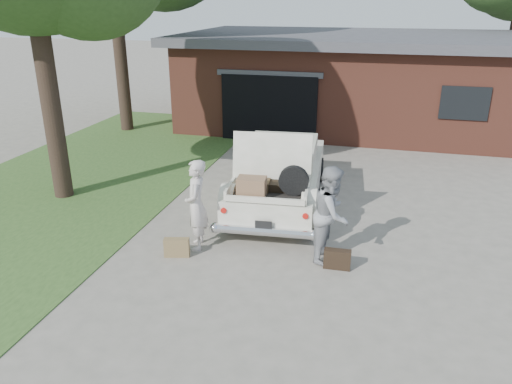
# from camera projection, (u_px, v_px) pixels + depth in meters

# --- Properties ---
(ground) EXTENTS (90.00, 90.00, 0.00)m
(ground) POSITION_uv_depth(u_px,v_px,m) (248.00, 258.00, 9.33)
(ground) COLOR gray
(ground) RESTS_ON ground
(grass_strip) EXTENTS (6.00, 16.00, 0.02)m
(grass_strip) POSITION_uv_depth(u_px,v_px,m) (80.00, 179.00, 13.33)
(grass_strip) COLOR #2D4C1E
(grass_strip) RESTS_ON ground
(house) EXTENTS (12.80, 7.80, 3.30)m
(house) POSITION_uv_depth(u_px,v_px,m) (354.00, 79.00, 18.82)
(house) COLOR brown
(house) RESTS_ON ground
(sedan) EXTENTS (2.31, 5.05, 2.03)m
(sedan) POSITION_uv_depth(u_px,v_px,m) (280.00, 174.00, 11.59)
(sedan) COLOR white
(sedan) RESTS_ON ground
(woman_left) EXTENTS (0.60, 0.74, 1.77)m
(woman_left) POSITION_uv_depth(u_px,v_px,m) (196.00, 205.00, 9.44)
(woman_left) COLOR beige
(woman_left) RESTS_ON ground
(woman_right) EXTENTS (0.79, 0.95, 1.80)m
(woman_right) POSITION_uv_depth(u_px,v_px,m) (332.00, 214.00, 9.02)
(woman_right) COLOR gray
(woman_right) RESTS_ON ground
(suitcase_left) EXTENTS (0.49, 0.26, 0.36)m
(suitcase_left) POSITION_uv_depth(u_px,v_px,m) (177.00, 247.00, 9.34)
(suitcase_left) COLOR olive
(suitcase_left) RESTS_ON ground
(suitcase_right) EXTENTS (0.48, 0.17, 0.37)m
(suitcase_right) POSITION_uv_depth(u_px,v_px,m) (337.00, 259.00, 8.91)
(suitcase_right) COLOR black
(suitcase_right) RESTS_ON ground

